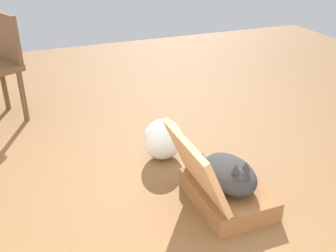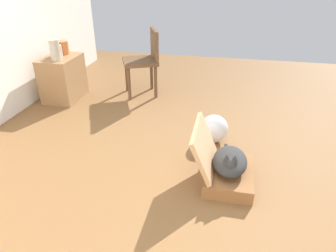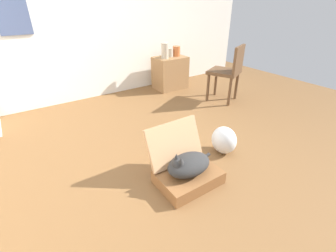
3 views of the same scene
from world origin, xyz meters
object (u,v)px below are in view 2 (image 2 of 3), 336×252
vase_round (58,51)px  chair (145,59)px  cat (230,161)px  vase_tall (55,50)px  suitcase_base (228,175)px  side_table (63,78)px  plastic_bag_white (214,129)px  vase_short (63,48)px

vase_round → chair: (0.39, -1.04, -0.15)m
cat → vase_tall: 2.57m
vase_round → suitcase_base: bearing=-120.9°
side_table → plastic_bag_white: bearing=-109.3°
vase_round → vase_tall: bearing=-159.0°
side_table → vase_round: 0.36m
side_table → chair: (0.39, -1.03, 0.21)m
plastic_bag_white → vase_round: bearing=70.7°
vase_round → vase_short: bearing=-2.2°
chair → side_table: bearing=-93.8°
suitcase_base → vase_short: 2.78m
plastic_bag_white → vase_short: bearing=67.3°
side_table → cat: bearing=-121.2°
plastic_bag_white → vase_round: 2.27m
vase_short → chair: size_ratio=0.20×
plastic_bag_white → suitcase_base: bearing=-164.3°
cat → side_table: 2.64m
side_table → vase_short: bearing=1.6°
cat → vase_short: size_ratio=2.84×
vase_short → vase_round: vase_short is taller
vase_tall → vase_round: vase_tall is taller
suitcase_base → vase_short: vase_short is taller
suitcase_base → plastic_bag_white: 0.66m
suitcase_base → vase_round: (1.36, 2.26, 0.59)m
suitcase_base → side_table: side_table is taller
cat → vase_short: 2.75m
vase_tall → plastic_bag_white: bearing=-106.1°
vase_round → plastic_bag_white: bearing=-109.3°
plastic_bag_white → side_table: 2.21m
vase_tall → vase_short: size_ratio=1.47×
suitcase_base → side_table: (1.36, 2.25, 0.23)m
side_table → vase_round: (0.00, 0.01, 0.36)m
suitcase_base → cat: cat is taller
vase_tall → vase_round: bearing=21.0°
vase_tall → chair: 1.14m
suitcase_base → vase_short: size_ratio=3.17×
suitcase_base → chair: size_ratio=0.62×
vase_round → chair: size_ratio=0.17×
side_table → vase_round: bearing=90.0°
vase_short → chair: 1.08m
plastic_bag_white → cat: bearing=-164.5°
chair → vase_short: bearing=-101.0°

